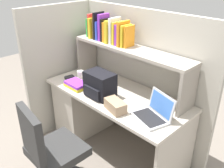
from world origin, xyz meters
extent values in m
plane|color=slate|center=(0.00, 0.00, 0.00)|extent=(8.00, 8.00, 0.00)
cube|color=beige|center=(0.00, 0.00, 0.71)|extent=(1.60, 0.70, 0.03)
cube|color=#B6AD9F|center=(-0.55, 0.00, 0.35)|extent=(0.40, 0.64, 0.70)
cube|color=#B6AD9F|center=(0.78, 0.00, 0.35)|extent=(0.03, 0.64, 0.70)
cube|color=#B2ADA0|center=(0.00, 0.38, 0.78)|extent=(1.84, 0.05, 1.55)
cube|color=#B2ADA0|center=(-0.85, -0.05, 0.78)|extent=(0.05, 1.06, 1.55)
cube|color=gray|center=(-0.70, 0.20, 0.94)|extent=(0.03, 0.28, 0.42)
cube|color=gray|center=(0.70, 0.20, 0.94)|extent=(0.03, 0.28, 0.42)
cube|color=#AAA093|center=(0.00, 0.20, 1.17)|extent=(1.44, 0.28, 0.03)
cube|color=green|center=(-0.61, 0.21, 1.28)|extent=(0.03, 0.14, 0.21)
cube|color=red|center=(-0.57, 0.20, 1.31)|extent=(0.03, 0.14, 0.26)
cube|color=yellow|center=(-0.53, 0.19, 1.29)|extent=(0.03, 0.17, 0.23)
cube|color=olive|center=(-0.49, 0.20, 1.29)|extent=(0.03, 0.13, 0.21)
cube|color=black|center=(-0.46, 0.19, 1.33)|extent=(0.02, 0.15, 0.30)
cube|color=blue|center=(-0.42, 0.19, 1.28)|extent=(0.03, 0.16, 0.21)
cube|color=purple|center=(-0.38, 0.19, 1.32)|extent=(0.04, 0.15, 0.29)
cube|color=black|center=(-0.34, 0.19, 1.30)|extent=(0.02, 0.15, 0.24)
cube|color=orange|center=(-0.31, 0.20, 1.29)|extent=(0.04, 0.17, 0.21)
cube|color=yellow|center=(-0.26, 0.19, 1.30)|extent=(0.04, 0.17, 0.24)
cube|color=white|center=(-0.22, 0.20, 1.31)|extent=(0.04, 0.16, 0.27)
cube|color=yellow|center=(-0.17, 0.20, 1.30)|extent=(0.03, 0.15, 0.23)
cube|color=purple|center=(-0.13, 0.20, 1.29)|extent=(0.04, 0.14, 0.22)
cube|color=orange|center=(-0.09, 0.20, 1.31)|extent=(0.03, 0.17, 0.25)
cube|color=yellow|center=(-0.05, 0.20, 1.29)|extent=(0.03, 0.15, 0.22)
cube|color=orange|center=(-0.02, 0.21, 1.29)|extent=(0.02, 0.14, 0.22)
cube|color=#B7BABF|center=(0.55, -0.13, 0.74)|extent=(0.36, 0.30, 0.02)
cube|color=black|center=(0.55, -0.14, 0.75)|extent=(0.31, 0.24, 0.00)
cube|color=#B7BABF|center=(0.59, -0.02, 0.85)|extent=(0.31, 0.14, 0.20)
cube|color=#3F72CC|center=(0.58, -0.02, 0.85)|extent=(0.27, 0.11, 0.17)
cube|color=black|center=(-0.07, -0.15, 0.86)|extent=(0.30, 0.20, 0.25)
cube|color=black|center=(-0.07, -0.26, 0.80)|extent=(0.22, 0.04, 0.11)
cube|color=#262628|center=(-0.63, -0.14, 0.75)|extent=(0.08, 0.11, 0.03)
cylinder|color=white|center=(-0.52, -0.05, 0.78)|extent=(0.08, 0.08, 0.10)
cube|color=#9E7F60|center=(0.24, -0.24, 0.78)|extent=(0.24, 0.17, 0.10)
cube|color=yellow|center=(-0.39, -0.22, 0.74)|extent=(0.25, 0.15, 0.03)
cube|color=purple|center=(-0.40, -0.21, 0.77)|extent=(0.24, 0.16, 0.03)
cylinder|color=#262628|center=(0.04, -0.77, 0.24)|extent=(0.05, 0.05, 0.41)
cube|color=#2D2D2D|center=(0.04, -0.77, 0.45)|extent=(0.44, 0.44, 0.08)
cube|color=#2D2D2D|center=(0.02, -0.97, 0.71)|extent=(0.40, 0.11, 0.44)
camera|label=1|loc=(1.62, -1.63, 1.96)|focal=39.91mm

